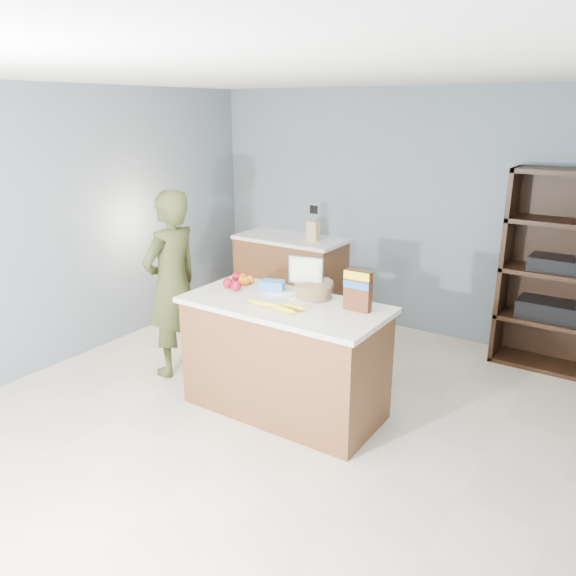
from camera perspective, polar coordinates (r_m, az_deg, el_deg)
The scene contains 15 objects.
floor at distance 4.36m, azimuth -2.63°, elevation -13.80°, with size 4.50×5.00×0.02m, color beige.
walls at distance 3.77m, azimuth -2.98°, elevation 8.11°, with size 4.52×5.02×2.51m.
counter_peninsula at distance 4.38m, azimuth -0.37°, elevation -7.47°, with size 1.56×0.76×0.90m.
back_cabinet at distance 6.47m, azimuth 0.26°, elevation 1.33°, with size 1.24×0.62×0.90m.
shelving_unit at distance 5.56m, azimuth 25.58°, elevation 1.19°, with size 0.90×0.40×1.80m.
person at distance 4.99m, azimuth -11.68°, elevation 0.38°, with size 0.60×0.39×1.64m, color #373C1C.
knife_block at distance 6.15m, azimuth 2.60°, elevation 5.88°, with size 0.12×0.10×0.31m.
envelopes at distance 4.32m, azimuth 0.20°, elevation -0.89°, with size 0.45×0.24×0.00m.
bananas at distance 4.06m, azimuth -1.18°, elevation -1.84°, with size 0.47×0.14×0.04m.
apples at distance 4.57m, azimuth -5.55°, elevation 0.61°, with size 0.23×0.28×0.09m.
oranges at distance 4.66m, azimuth -4.61°, elevation 0.89°, with size 0.21×0.16×0.07m.
blue_carton at distance 4.46m, azimuth -1.55°, elevation 0.24°, with size 0.18×0.12×0.08m, color blue.
salad_bowl at distance 4.30m, azimuth 2.59°, elevation -0.21°, with size 0.30×0.30×0.13m.
tv at distance 4.41m, azimuth 1.84°, elevation 1.64°, with size 0.28×0.12×0.28m.
cereal_box at distance 4.01m, azimuth 7.12°, elevation 0.04°, with size 0.20×0.08×0.30m.
Camera 1 is at (2.22, -2.98, 2.28)m, focal length 35.00 mm.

